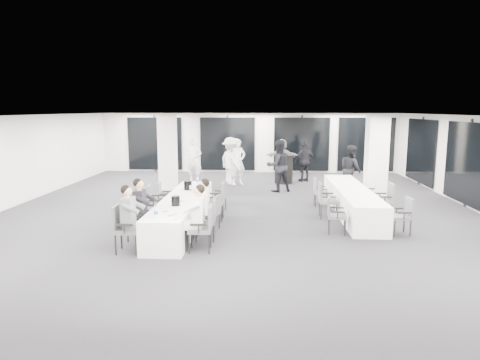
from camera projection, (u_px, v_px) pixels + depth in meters
The scene contains 42 objects.
room at pixel (268, 160), 13.47m from camera, with size 14.04×16.04×2.84m.
column_left at pixel (168, 153), 15.73m from camera, with size 0.60×0.60×2.80m, color silver.
column_right at pixel (376, 161), 13.17m from camera, with size 0.60×0.60×2.80m, color silver.
banquet_table_main at pixel (182, 212), 11.02m from camera, with size 0.90×5.00×0.75m, color white.
banquet_table_side at pixel (352, 201), 12.31m from camera, with size 0.90×5.00×0.75m, color white.
cocktail_table at pixel (284, 169), 17.37m from camera, with size 0.83×0.83×1.15m.
chair_main_left_near at pixel (124, 225), 8.97m from camera, with size 0.53×0.59×1.01m.
chair_main_left_second at pixel (136, 216), 9.82m from camera, with size 0.56×0.60×0.97m.
chair_main_left_mid at pixel (147, 206), 10.73m from camera, with size 0.53×0.59×1.02m.
chair_main_left_fourth at pixel (155, 200), 11.50m from camera, with size 0.59×0.62×0.98m.
chair_main_left_far at pixel (164, 195), 12.49m from camera, with size 0.47×0.52×0.88m.
chair_main_right_near at pixel (204, 225), 9.04m from camera, with size 0.52×0.57×0.98m.
chair_main_right_second at pixel (208, 217), 9.80m from camera, with size 0.52×0.57×0.94m.
chair_main_right_mid at pixel (212, 210), 10.60m from camera, with size 0.54×0.57×0.88m.
chair_main_right_fourth at pixel (217, 199), 11.58m from camera, with size 0.53×0.59×1.03m.
chair_main_right_far at pixel (221, 195), 12.56m from camera, with size 0.50×0.54×0.87m.
chair_side_left_near at pixel (334, 213), 10.34m from camera, with size 0.51×0.55×0.90m.
chair_side_left_mid at pixel (325, 198), 11.84m from camera, with size 0.50×0.56×0.98m.
chair_side_left_far at pixel (319, 190), 13.26m from camera, with size 0.44×0.50×0.88m.
chair_side_right_near at pixel (403, 213), 10.26m from camera, with size 0.49×0.53×0.90m.
chair_side_right_mid at pixel (385, 198), 11.83m from camera, with size 0.50×0.56×0.97m.
chair_side_right_far at pixel (372, 189), 13.27m from camera, with size 0.50×0.55×0.91m.
seated_guest_a at pixel (131, 214), 8.92m from camera, with size 0.50×0.38×1.44m.
seated_guest_b at pixel (143, 205), 9.75m from camera, with size 0.50×0.38×1.44m.
seated_guest_c at pixel (196, 214), 9.00m from camera, with size 0.50×0.38×1.44m.
seated_guest_d at pixel (201, 205), 9.75m from camera, with size 0.50×0.38×1.44m.
standing_guest_a at pixel (238, 159), 16.99m from camera, with size 0.76×0.61×2.07m, color white.
standing_guest_b at pixel (278, 162), 15.52m from camera, with size 1.03×0.63×2.15m, color black.
standing_guest_c at pixel (231, 158), 17.12m from camera, with size 1.37×0.70×2.12m, color white.
standing_guest_d at pixel (305, 159), 17.70m from camera, with size 1.12×0.63×1.90m, color black.
standing_guest_f at pixel (282, 155), 19.50m from camera, with size 1.72×0.66×1.88m, color slate.
standing_guest_g at pixel (194, 157), 17.43m from camera, with size 0.76×0.62×2.09m, color white.
standing_guest_h at pixel (351, 166), 15.15m from camera, with size 0.95×0.58×1.98m, color black.
ice_bucket_near at pixel (176, 201), 10.00m from camera, with size 0.20×0.20×0.23m, color black.
ice_bucket_far at pixel (188, 185), 11.97m from camera, with size 0.22×0.22×0.25m, color black.
water_bottle_a at pixel (156, 212), 8.93m from camera, with size 0.08×0.08×0.24m, color silver.
water_bottle_b at pixel (191, 189), 11.58m from camera, with size 0.06×0.06×0.20m, color silver.
water_bottle_c at pixel (198, 180), 13.01m from camera, with size 0.06×0.06×0.19m, color silver.
plate_a at pixel (165, 211), 9.41m from camera, with size 0.20×0.20×0.03m.
plate_b at pixel (171, 216), 9.04m from camera, with size 0.19×0.19×0.03m.
plate_c at pixel (181, 201), 10.46m from camera, with size 0.20×0.20×0.03m.
wine_glass at pixel (175, 214), 8.70m from camera, with size 0.07×0.07×0.18m.
Camera 1 is at (0.75, -12.30, 2.99)m, focal length 32.00 mm.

